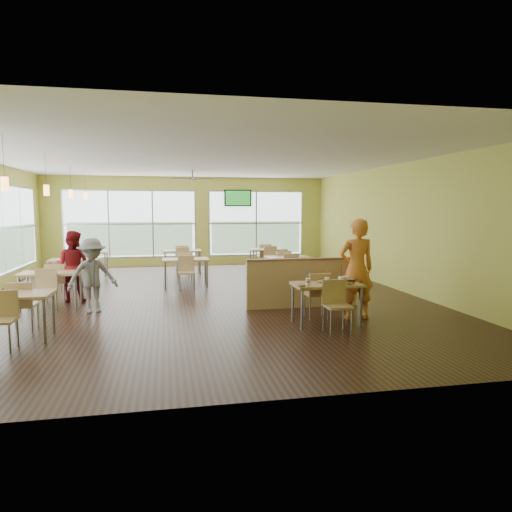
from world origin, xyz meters
The scene contains 20 objects.
room centered at (0.00, 0.00, 1.60)m, with size 12.00×12.04×3.20m.
window_bays centered at (-2.65, 3.08, 1.48)m, with size 9.24×10.24×2.38m.
main_table centered at (2.00, -3.00, 0.63)m, with size 1.22×1.52×0.87m.
half_wall_divider centered at (2.00, -1.55, 0.52)m, with size 2.40×0.14×1.04m.
dining_tables centered at (-1.05, 1.71, 0.63)m, with size 6.92×8.72×0.87m.
pendant_lights centered at (-3.20, 0.68, 2.45)m, with size 0.11×7.31×0.86m.
ceiling_fan centered at (0.00, 3.00, 2.95)m, with size 1.25×1.25×0.29m.
tv_backwall centered at (1.80, 5.90, 2.45)m, with size 1.00×0.07×0.60m.
man_plaid centered at (2.70, -2.69, 0.95)m, with size 0.69×0.45×1.89m, color #F6541B.
patron_maroon centered at (-2.85, 0.05, 0.79)m, with size 0.77×0.60×1.59m, color maroon.
patron_grey centered at (-2.26, -1.18, 0.75)m, with size 0.97×0.56×1.49m, color slate.
cup_blue centered at (1.61, -3.14, 0.82)m, with size 0.09×0.09×0.33m.
cup_yellow centered at (1.97, -3.08, 0.81)m, with size 0.08×0.08×0.31m.
cup_red_near centered at (2.19, -3.23, 0.83)m, with size 0.11×0.11×0.38m.
cup_red_far centered at (2.27, -3.21, 0.83)m, with size 0.11×0.11×0.38m.
food_basket centered at (2.45, -2.91, 0.78)m, with size 0.25×0.25×0.06m.
ketchup_cup centered at (2.44, -3.14, 0.76)m, with size 0.06×0.06×0.02m, color #B32100.
wrapper_left centered at (1.45, -3.24, 0.77)m, with size 0.15×0.14×0.04m, color #9A7F4A.
wrapper_mid centered at (1.94, -2.93, 0.77)m, with size 0.19×0.17×0.05m, color #9A7F4A.
wrapper_right centered at (2.35, -3.21, 0.77)m, with size 0.14×0.13×0.03m, color #9A7F4A.
Camera 1 is at (-0.80, -10.64, 2.08)m, focal length 32.00 mm.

